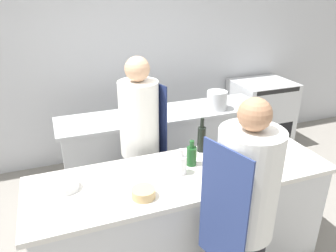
{
  "coord_description": "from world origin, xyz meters",
  "views": [
    {
      "loc": [
        -0.88,
        -1.99,
        2.23
      ],
      "look_at": [
        0.0,
        0.35,
        1.13
      ],
      "focal_mm": 35.0,
      "sensor_mm": 36.0,
      "label": 1
    }
  ],
  "objects_px": {
    "chef_at_prep_near": "(242,222)",
    "bowl_mixing_large": "(143,193)",
    "bowl_prep_small": "(65,186)",
    "chef_at_stove": "(140,146)",
    "bottle_cooking_oil": "(181,164)",
    "oven_range": "(260,113)",
    "bottle_olive_oil": "(202,138)",
    "bottle_vinegar": "(245,145)",
    "bottle_wine": "(192,155)",
    "stockpot": "(217,100)",
    "cup": "(272,155)"
  },
  "relations": [
    {
      "from": "chef_at_stove",
      "to": "bowl_prep_small",
      "type": "distance_m",
      "value": 0.9
    },
    {
      "from": "chef_at_prep_near",
      "to": "bottle_vinegar",
      "type": "bearing_deg",
      "value": -50.14
    },
    {
      "from": "oven_range",
      "to": "stockpot",
      "type": "bearing_deg",
      "value": -151.24
    },
    {
      "from": "chef_at_prep_near",
      "to": "bottle_vinegar",
      "type": "height_order",
      "value": "chef_at_prep_near"
    },
    {
      "from": "bottle_olive_oil",
      "to": "bottle_wine",
      "type": "bearing_deg",
      "value": -133.69
    },
    {
      "from": "bottle_cooking_oil",
      "to": "oven_range",
      "type": "bearing_deg",
      "value": 41.07
    },
    {
      "from": "bowl_prep_small",
      "to": "cup",
      "type": "xyz_separation_m",
      "value": [
        1.65,
        -0.15,
        0.01
      ]
    },
    {
      "from": "bottle_vinegar",
      "to": "bottle_wine",
      "type": "bearing_deg",
      "value": -177.39
    },
    {
      "from": "chef_at_prep_near",
      "to": "bottle_olive_oil",
      "type": "relative_size",
      "value": 5.38
    },
    {
      "from": "bottle_cooking_oil",
      "to": "bowl_prep_small",
      "type": "relative_size",
      "value": 1.06
    },
    {
      "from": "stockpot",
      "to": "bowl_prep_small",
      "type": "bearing_deg",
      "value": -149.26
    },
    {
      "from": "chef_at_stove",
      "to": "stockpot",
      "type": "relative_size",
      "value": 7.19
    },
    {
      "from": "chef_at_stove",
      "to": "bottle_cooking_oil",
      "type": "distance_m",
      "value": 0.67
    },
    {
      "from": "bottle_cooking_oil",
      "to": "bowl_prep_small",
      "type": "xyz_separation_m",
      "value": [
        -0.85,
        0.1,
        -0.06
      ]
    },
    {
      "from": "bowl_mixing_large",
      "to": "chef_at_prep_near",
      "type": "bearing_deg",
      "value": -37.07
    },
    {
      "from": "bowl_mixing_large",
      "to": "bowl_prep_small",
      "type": "distance_m",
      "value": 0.57
    },
    {
      "from": "bottle_vinegar",
      "to": "bottle_cooking_oil",
      "type": "relative_size",
      "value": 0.94
    },
    {
      "from": "oven_range",
      "to": "stockpot",
      "type": "relative_size",
      "value": 4.07
    },
    {
      "from": "oven_range",
      "to": "bowl_prep_small",
      "type": "distance_m",
      "value": 3.31
    },
    {
      "from": "stockpot",
      "to": "bowl_mixing_large",
      "type": "bearing_deg",
      "value": -133.72
    },
    {
      "from": "chef_at_prep_near",
      "to": "bottle_cooking_oil",
      "type": "distance_m",
      "value": 0.63
    },
    {
      "from": "bowl_mixing_large",
      "to": "bowl_prep_small",
      "type": "xyz_separation_m",
      "value": [
        -0.49,
        0.29,
        -0.01
      ]
    },
    {
      "from": "cup",
      "to": "bowl_prep_small",
      "type": "bearing_deg",
      "value": 174.76
    },
    {
      "from": "stockpot",
      "to": "chef_at_prep_near",
      "type": "bearing_deg",
      "value": -113.24
    },
    {
      "from": "bottle_wine",
      "to": "bottle_vinegar",
      "type": "bearing_deg",
      "value": 2.61
    },
    {
      "from": "chef_at_prep_near",
      "to": "bottle_cooking_oil",
      "type": "xyz_separation_m",
      "value": [
        -0.18,
        0.59,
        0.14
      ]
    },
    {
      "from": "oven_range",
      "to": "bottle_cooking_oil",
      "type": "xyz_separation_m",
      "value": [
        -1.99,
        -1.74,
        0.49
      ]
    },
    {
      "from": "chef_at_prep_near",
      "to": "bottle_wine",
      "type": "distance_m",
      "value": 0.7
    },
    {
      "from": "oven_range",
      "to": "chef_at_prep_near",
      "type": "relative_size",
      "value": 0.57
    },
    {
      "from": "chef_at_stove",
      "to": "cup",
      "type": "bearing_deg",
      "value": 37.78
    },
    {
      "from": "chef_at_stove",
      "to": "bottle_vinegar",
      "type": "relative_size",
      "value": 8.69
    },
    {
      "from": "bottle_wine",
      "to": "bowl_mixing_large",
      "type": "relative_size",
      "value": 1.3
    },
    {
      "from": "chef_at_prep_near",
      "to": "chef_at_stove",
      "type": "distance_m",
      "value": 1.28
    },
    {
      "from": "chef_at_stove",
      "to": "bowl_prep_small",
      "type": "height_order",
      "value": "chef_at_stove"
    },
    {
      "from": "chef_at_prep_near",
      "to": "bowl_prep_small",
      "type": "relative_size",
      "value": 8.6
    },
    {
      "from": "bottle_olive_oil",
      "to": "oven_range",
      "type": "bearing_deg",
      "value": 40.86
    },
    {
      "from": "oven_range",
      "to": "bottle_wine",
      "type": "bearing_deg",
      "value": -138.58
    },
    {
      "from": "bottle_olive_oil",
      "to": "bowl_mixing_large",
      "type": "bearing_deg",
      "value": -144.75
    },
    {
      "from": "oven_range",
      "to": "bottle_vinegar",
      "type": "distance_m",
      "value": 2.16
    },
    {
      "from": "chef_at_stove",
      "to": "bottle_wine",
      "type": "bearing_deg",
      "value": 10.31
    },
    {
      "from": "bottle_olive_oil",
      "to": "bottle_cooking_oil",
      "type": "bearing_deg",
      "value": -137.78
    },
    {
      "from": "oven_range",
      "to": "bottle_olive_oil",
      "type": "xyz_separation_m",
      "value": [
        -1.69,
        -1.46,
        0.53
      ]
    },
    {
      "from": "bottle_vinegar",
      "to": "bottle_cooking_oil",
      "type": "bearing_deg",
      "value": -169.71
    },
    {
      "from": "chef_at_prep_near",
      "to": "bowl_mixing_large",
      "type": "bearing_deg",
      "value": 36.09
    },
    {
      "from": "bottle_wine",
      "to": "bowl_prep_small",
      "type": "height_order",
      "value": "bottle_wine"
    },
    {
      "from": "bottle_wine",
      "to": "bottle_cooking_oil",
      "type": "relative_size",
      "value": 1.04
    },
    {
      "from": "bottle_cooking_oil",
      "to": "bottle_vinegar",
      "type": "bearing_deg",
      "value": 10.29
    },
    {
      "from": "bottle_cooking_oil",
      "to": "bowl_mixing_large",
      "type": "xyz_separation_m",
      "value": [
        -0.36,
        -0.19,
        -0.05
      ]
    },
    {
      "from": "bottle_wine",
      "to": "bottle_cooking_oil",
      "type": "bearing_deg",
      "value": -144.32
    },
    {
      "from": "bottle_olive_oil",
      "to": "bowl_prep_small",
      "type": "distance_m",
      "value": 1.17
    }
  ]
}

